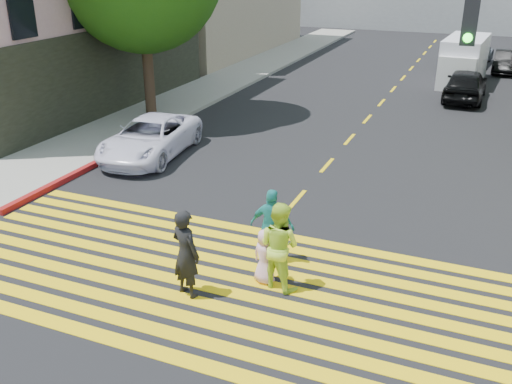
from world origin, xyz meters
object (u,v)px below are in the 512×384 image
Objects in this scene: pedestrian_man at (186,254)px; pedestrian_woman at (279,246)px; white_sedan at (150,138)px; silver_car at (471,52)px; dark_car_parked at (506,62)px; white_van at (463,62)px; dark_car_near at (465,85)px; pedestrian_extra at (272,226)px; pedestrian_child at (265,256)px.

pedestrian_man is 1.88m from pedestrian_woman.
white_sedan is 23.86m from silver_car.
white_van reaches higher than dark_car_parked.
pedestrian_man is 19.71m from dark_car_near.
white_van is at bearing -78.53° from pedestrian_woman.
pedestrian_woman reaches higher than pedestrian_extra.
pedestrian_extra reaches higher than white_sedan.
pedestrian_woman reaches higher than white_sedan.
dark_car_near is (2.87, 17.37, -0.11)m from pedestrian_extra.
pedestrian_child is 28.19m from silver_car.
pedestrian_extra is (-0.20, 0.90, 0.25)m from pedestrian_child.
white_van is (-2.12, -4.07, 0.50)m from dark_car_parked.
silver_car is (-0.34, 9.83, -0.00)m from dark_car_near.
dark_car_near reaches higher than dark_car_parked.
white_van is at bearing -100.67° from pedestrian_extra.
pedestrian_child is 26.51m from dark_car_parked.
dark_car_near is at bearing -83.42° from pedestrian_child.
pedestrian_woman is 18.45m from dark_car_near.
pedestrian_woman is 1.06m from pedestrian_extra.
pedestrian_woman reaches higher than silver_car.
pedestrian_extra reaches higher than pedestrian_child.
white_sedan is 1.08× the size of dark_car_near.
pedestrian_woman is 9.09m from white_sedan.
pedestrian_extra is at bearing -92.38° from white_van.
pedestrian_extra reaches higher than dark_car_parked.
dark_car_parked is (4.36, 26.15, 0.01)m from pedestrian_child.
dark_car_parked is (1.69, 7.89, -0.13)m from dark_car_near.
pedestrian_extra is 0.46× the size of dark_car_parked.
white_van is at bearing -78.94° from pedestrian_man.
dark_car_near is 8.07m from dark_car_parked.
white_van reaches higher than dark_car_near.
pedestrian_child is at bearing 98.16° from pedestrian_extra.
pedestrian_woman reaches higher than dark_car_parked.
pedestrian_extra is 0.34× the size of silver_car.
pedestrian_extra reaches higher than silver_car.
dark_car_near is (3.94, 19.31, -0.19)m from pedestrian_man.
pedestrian_woman is 22.20m from white_van.
pedestrian_extra is 27.31m from silver_car.
white_sedan is 15.38m from dark_car_near.
silver_car is at bearing -77.63° from pedestrian_woman.
pedestrian_man is 0.43× the size of dark_car_near.
pedestrian_child is 18.46m from dark_car_near.
silver_car is at bearing -77.34° from pedestrian_man.
dark_car_parked is (4.56, 25.25, -0.24)m from pedestrian_extra.
dark_car_near is 0.86× the size of silver_car.
pedestrian_woman is 1.10× the size of pedestrian_extra.
dark_car_near is 1.17× the size of dark_car_parked.
pedestrian_child is at bearing -91.61° from white_van.
white_van is (-0.42, 3.82, 0.37)m from dark_car_near.
silver_car reaches higher than pedestrian_child.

